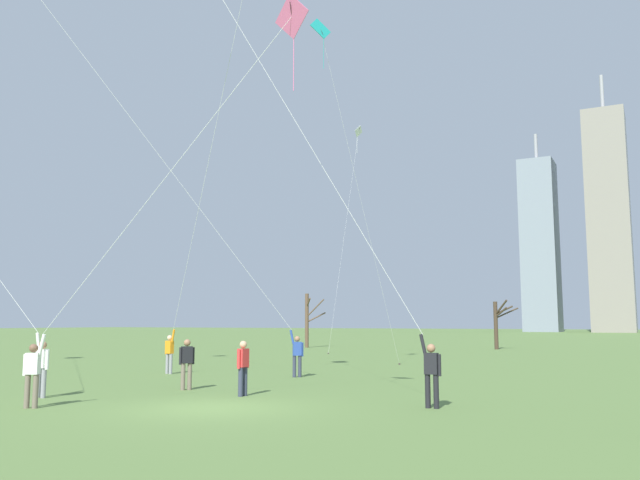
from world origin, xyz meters
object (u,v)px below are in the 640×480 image
object	(u,v)px
bare_tree_leftmost	(498,322)
bystander_strolling_midfield	(187,362)
kite_flyer_foreground_left_red	(368,259)
distant_kite_drifting_left_white	(356,149)
bare_tree_right_of_center	(308,319)
kite_flyer_midfield_right_yellow	(250,289)
distant_kite_drifting_right_teal	(327,56)
kite_flyer_midfield_left_pink	(71,318)
bystander_watching_nearby	(243,365)
kite_flyer_foreground_right_green	(183,286)

from	to	relation	value
bare_tree_leftmost	bystander_strolling_midfield	bearing A→B (deg)	-93.40
kite_flyer_foreground_left_red	distant_kite_drifting_left_white	world-z (taller)	distant_kite_drifting_left_white
bare_tree_right_of_center	kite_flyer_foreground_left_red	bearing A→B (deg)	-59.51
kite_flyer_foreground_left_red	kite_flyer_midfield_right_yellow	distance (m)	9.49
bystander_strolling_midfield	bare_tree_right_of_center	bearing A→B (deg)	111.85
kite_flyer_midfield_right_yellow	distant_kite_drifting_right_teal	world-z (taller)	kite_flyer_midfield_right_yellow
distant_kite_drifting_right_teal	bare_tree_right_of_center	world-z (taller)	distant_kite_drifting_right_teal
distant_kite_drifting_right_teal	distant_kite_drifting_left_white	xyz separation A→B (m)	(-7.93, 21.25, 1.61)
kite_flyer_midfield_left_pink	bare_tree_right_of_center	world-z (taller)	kite_flyer_midfield_left_pink
kite_flyer_midfield_left_pink	distant_kite_drifting_right_teal	distance (m)	18.86
distant_kite_drifting_left_white	bare_tree_leftmost	bearing A→B (deg)	32.92
kite_flyer_midfield_right_yellow	bystander_strolling_midfield	xyz separation A→B (m)	(0.70, -4.74, -2.58)
kite_flyer_foreground_left_red	bystander_watching_nearby	xyz separation A→B (m)	(-4.19, 0.36, -2.96)
kite_flyer_midfield_left_pink	kite_flyer_foreground_right_green	bearing A→B (deg)	113.14
kite_flyer_midfield_right_yellow	bare_tree_right_of_center	xyz separation A→B (m)	(-12.57, 28.35, -1.05)
kite_flyer_foreground_left_red	kite_flyer_midfield_right_yellow	world-z (taller)	kite_flyer_midfield_right_yellow
distant_kite_drifting_right_teal	kite_flyer_foreground_right_green	bearing A→B (deg)	-130.70
kite_flyer_midfield_left_pink	bare_tree_right_of_center	xyz separation A→B (m)	(-13.61, 38.21, 0.16)
kite_flyer_foreground_right_green	bystander_strolling_midfield	xyz separation A→B (m)	(3.68, -4.28, -2.76)
distant_kite_drifting_left_white	distant_kite_drifting_right_teal	bearing A→B (deg)	-69.54
bare_tree_leftmost	bare_tree_right_of_center	distance (m)	15.85
kite_flyer_midfield_right_yellow	bystander_strolling_midfield	size ratio (longest dim) A/B	11.73
bystander_strolling_midfield	distant_kite_drifting_left_white	distance (m)	34.85
kite_flyer_foreground_right_green	bare_tree_right_of_center	distance (m)	30.38
kite_flyer_foreground_left_red	distant_kite_drifting_right_teal	bearing A→B (deg)	121.68
bystander_watching_nearby	bare_tree_leftmost	world-z (taller)	bare_tree_leftmost
kite_flyer_midfield_left_pink	distant_kite_drifting_left_white	distance (m)	38.95
bare_tree_leftmost	kite_flyer_foreground_right_green	bearing A→B (deg)	-100.26
kite_flyer_foreground_left_red	bystander_watching_nearby	size ratio (longest dim) A/B	10.41
bystander_strolling_midfield	kite_flyer_midfield_left_pink	bearing A→B (deg)	-86.25
distant_kite_drifting_left_white	bystander_watching_nearby	bearing A→B (deg)	-72.11
bystander_watching_nearby	bare_tree_right_of_center	distance (m)	37.36
kite_flyer_midfield_right_yellow	bystander_strolling_midfield	bearing A→B (deg)	-81.58
kite_flyer_foreground_right_green	distant_kite_drifting_left_white	bearing A→B (deg)	98.10
distant_kite_drifting_left_white	bystander_strolling_midfield	bearing A→B (deg)	-76.32
bystander_watching_nearby	bare_tree_leftmost	xyz separation A→B (m)	(-0.46, 37.31, 1.30)
bare_tree_leftmost	bare_tree_right_of_center	world-z (taller)	bare_tree_right_of_center
kite_flyer_midfield_right_yellow	bare_tree_right_of_center	world-z (taller)	kite_flyer_midfield_right_yellow
kite_flyer_midfield_right_yellow	distant_kite_drifting_right_teal	xyz separation A→B (m)	(1.23, 4.44, 11.10)
kite_flyer_midfield_right_yellow	bare_tree_right_of_center	distance (m)	31.03
kite_flyer_midfield_left_pink	bare_tree_right_of_center	size ratio (longest dim) A/B	2.25
bystander_watching_nearby	distant_kite_drifting_left_white	xyz separation A→B (m)	(-10.04, 31.11, 15.28)
kite_flyer_foreground_right_green	bystander_watching_nearby	size ratio (longest dim) A/B	12.69
kite_flyer_midfield_left_pink	kite_flyer_midfield_right_yellow	distance (m)	9.99
kite_flyer_foreground_right_green	distant_kite_drifting_right_teal	size ratio (longest dim) A/B	1.26
distant_kite_drifting_left_white	bare_tree_right_of_center	bearing A→B (deg)	155.60
bare_tree_right_of_center	kite_flyer_midfield_right_yellow	bearing A→B (deg)	-66.09
kite_flyer_foreground_left_red	distant_kite_drifting_right_teal	distance (m)	16.09
kite_flyer_midfield_right_yellow	distant_kite_drifting_right_teal	size ratio (longest dim) A/B	1.16
kite_flyer_foreground_left_red	bare_tree_right_of_center	xyz separation A→B (m)	(-20.10, 34.13, -1.42)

